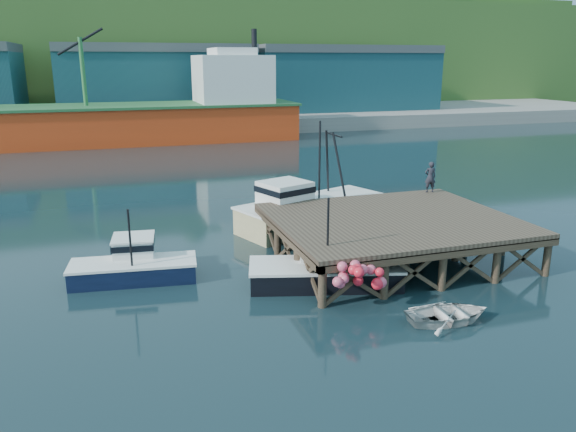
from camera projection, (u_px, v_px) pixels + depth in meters
name	position (u px, v px, depth m)	size (l,w,h in m)	color
ground	(291.00, 268.00, 27.68)	(300.00, 300.00, 0.00)	black
wharf	(394.00, 222.00, 28.63)	(12.00, 10.00, 2.62)	brown
far_quay	(156.00, 117.00, 91.51)	(160.00, 40.00, 2.00)	gray
warehouse_mid	(156.00, 83.00, 85.45)	(28.00, 16.00, 9.00)	#18494F
warehouse_right	(338.00, 81.00, 94.44)	(30.00, 16.00, 9.00)	#18494F
cargo_ship	(101.00, 116.00, 68.21)	(55.50, 10.00, 13.75)	red
hillside	(139.00, 55.00, 116.30)	(220.00, 50.00, 22.00)	#2D511E
boat_navy	(134.00, 264.00, 26.17)	(5.95, 3.46, 3.59)	black
boat_black	(325.00, 266.00, 25.70)	(7.31, 6.06, 4.26)	black
trawler	(309.00, 206.00, 34.27)	(10.22, 6.58, 6.45)	#C6B780
dinghy	(448.00, 314.00, 21.90)	(2.40, 3.36, 0.70)	silver
dockworker	(430.00, 177.00, 33.99)	(0.69, 0.45, 1.88)	black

